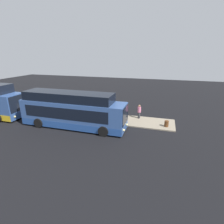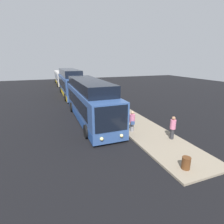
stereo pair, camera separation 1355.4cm
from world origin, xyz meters
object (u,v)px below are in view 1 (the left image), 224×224
at_px(suitcase, 83,116).
at_px(trash_bin, 166,124).
at_px(passenger_waiting, 116,115).
at_px(sign_post, 67,103).
at_px(passenger_with_bags, 139,111).
at_px(passenger_boarding, 87,112).
at_px(bus_lead, 72,112).

distance_m(suitcase, trash_bin, 9.53).
distance_m(passenger_waiting, suitcase, 4.15).
relative_size(sign_post, trash_bin, 3.48).
xyz_separation_m(passenger_with_bags, sign_post, (-9.12, -0.95, 0.52)).
distance_m(passenger_boarding, passenger_waiting, 3.54).
height_order(bus_lead, trash_bin, bus_lead).
xyz_separation_m(bus_lead, suitcase, (0.11, 2.33, -1.26)).
distance_m(sign_post, trash_bin, 12.36).
bearing_deg(bus_lead, passenger_boarding, 72.48).
xyz_separation_m(suitcase, trash_bin, (9.52, 0.26, 0.02)).
xyz_separation_m(suitcase, sign_post, (-2.77, 1.01, 1.11)).
bearing_deg(suitcase, trash_bin, 1.56).
relative_size(bus_lead, suitcase, 13.43).
height_order(sign_post, trash_bin, sign_post).
bearing_deg(bus_lead, passenger_with_bags, 33.56).
bearing_deg(passenger_with_bags, passenger_waiting, 84.31).
xyz_separation_m(bus_lead, passenger_boarding, (0.69, 2.17, -0.61)).
relative_size(passenger_waiting, passenger_with_bags, 0.98).
relative_size(suitcase, trash_bin, 1.30).
relative_size(bus_lead, passenger_boarding, 6.44).
xyz_separation_m(passenger_with_bags, trash_bin, (3.17, -1.70, -0.57)).
bearing_deg(trash_bin, suitcase, -178.44).
bearing_deg(passenger_with_bags, sign_post, 48.24).
bearing_deg(sign_post, passenger_waiting, -8.87).
height_order(bus_lead, suitcase, bus_lead).
bearing_deg(sign_post, suitcase, -20.01).
bearing_deg(bus_lead, passenger_waiting, 28.25).
bearing_deg(sign_post, trash_bin, -3.49).
bearing_deg(passenger_boarding, suitcase, 117.18).
xyz_separation_m(passenger_with_bags, suitcase, (-6.35, -1.96, -0.59)).
distance_m(passenger_boarding, trash_bin, 8.98).
height_order(suitcase, trash_bin, suitcase).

